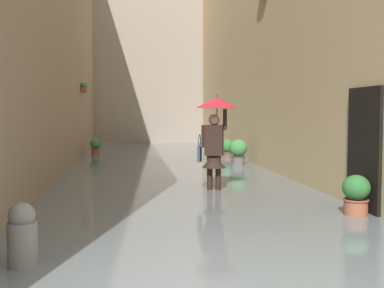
% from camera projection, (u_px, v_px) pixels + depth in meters
% --- Properties ---
extents(ground_plane, '(60.00, 60.00, 0.00)m').
position_uv_depth(ground_plane, '(165.00, 169.00, 15.08)').
color(ground_plane, slate).
extents(flood_water, '(6.51, 27.73, 0.12)m').
position_uv_depth(flood_water, '(165.00, 167.00, 15.08)').
color(flood_water, slate).
rests_on(flood_water, ground_plane).
extents(building_facade_left, '(2.04, 25.73, 9.44)m').
position_uv_depth(building_facade_left, '(284.00, 18.00, 15.25)').
color(building_facade_left, tan).
rests_on(building_facade_left, ground_plane).
extents(building_facade_right, '(2.04, 25.73, 10.04)m').
position_uv_depth(building_facade_right, '(36.00, 1.00, 14.25)').
color(building_facade_right, gray).
rests_on(building_facade_right, ground_plane).
extents(building_facade_far, '(9.31, 1.80, 13.15)m').
position_uv_depth(building_facade_far, '(148.00, 22.00, 26.28)').
color(building_facade_far, '#A89989').
rests_on(building_facade_far, ground_plane).
extents(person_wading, '(0.91, 0.91, 2.16)m').
position_uv_depth(person_wading, '(215.00, 127.00, 10.32)').
color(person_wading, '#2D2319').
rests_on(person_wading, ground_plane).
extents(potted_plant_near_left, '(0.45, 0.45, 0.77)m').
position_uv_depth(potted_plant_near_left, '(356.00, 197.00, 7.87)').
color(potted_plant_near_left, '#9E563D').
rests_on(potted_plant_near_left, ground_plane).
extents(potted_plant_far_left, '(0.40, 0.40, 0.78)m').
position_uv_depth(potted_plant_far_left, '(227.00, 149.00, 17.66)').
color(potted_plant_far_left, brown).
rests_on(potted_plant_far_left, ground_plane).
extents(potted_plant_mid_left, '(0.58, 0.58, 0.92)m').
position_uv_depth(potted_plant_mid_left, '(238.00, 152.00, 15.28)').
color(potted_plant_mid_left, '#66605B').
rests_on(potted_plant_mid_left, ground_plane).
extents(potted_plant_near_right, '(0.43, 0.43, 0.75)m').
position_uv_depth(potted_plant_near_right, '(95.00, 147.00, 18.78)').
color(potted_plant_near_right, '#9E563D').
rests_on(potted_plant_near_right, ground_plane).
extents(mooring_bollard, '(0.32, 0.32, 0.82)m').
position_uv_depth(mooring_bollard, '(22.00, 240.00, 5.26)').
color(mooring_bollard, gray).
rests_on(mooring_bollard, ground_plane).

